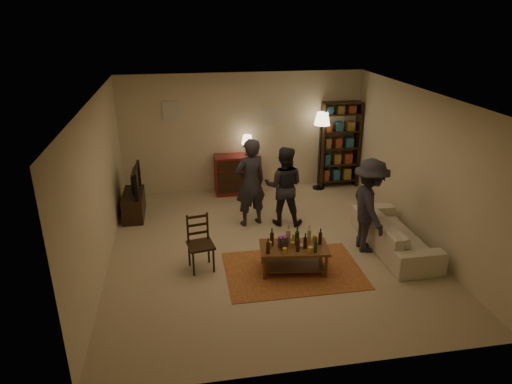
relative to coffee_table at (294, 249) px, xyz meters
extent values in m
plane|color=#C6B793|center=(-0.25, 0.82, -0.40)|extent=(6.00, 6.00, 0.00)
plane|color=beige|center=(-0.25, 3.82, 0.95)|extent=(5.50, 0.00, 5.50)
plane|color=beige|center=(-3.00, 0.82, 0.95)|extent=(0.00, 6.00, 6.00)
plane|color=beige|center=(2.50, 0.82, 0.95)|extent=(0.00, 6.00, 6.00)
plane|color=beige|center=(-0.25, -2.18, 0.95)|extent=(5.50, 0.00, 5.50)
plane|color=white|center=(-0.25, 0.82, 2.30)|extent=(6.00, 6.00, 0.00)
cube|color=beige|center=(-1.85, 3.80, 1.50)|extent=(0.35, 0.03, 0.45)
cube|color=beige|center=(0.35, 3.80, 1.30)|extent=(0.30, 0.03, 0.40)
cube|color=brown|center=(0.00, 0.00, -0.39)|extent=(2.20, 1.50, 0.01)
cube|color=brown|center=(0.00, 0.00, 0.03)|extent=(1.15, 0.72, 0.04)
cube|color=brown|center=(0.00, 0.00, -0.28)|extent=(1.04, 0.61, 0.02)
cylinder|color=brown|center=(-0.51, -0.18, -0.19)|extent=(0.05, 0.05, 0.41)
cylinder|color=brown|center=(0.46, -0.30, -0.19)|extent=(0.05, 0.05, 0.41)
cylinder|color=brown|center=(-0.45, 0.29, -0.19)|extent=(0.05, 0.05, 0.41)
cylinder|color=brown|center=(0.51, 0.17, -0.19)|extent=(0.05, 0.05, 0.41)
cylinder|color=gold|center=(-0.38, 0.04, 0.10)|extent=(0.07, 0.07, 0.10)
cylinder|color=gold|center=(-0.19, -0.18, 0.09)|extent=(0.07, 0.07, 0.09)
cylinder|color=gold|center=(0.06, 0.22, 0.10)|extent=(0.07, 0.07, 0.11)
cylinder|color=gold|center=(0.21, -0.22, 0.09)|extent=(0.07, 0.07, 0.09)
cylinder|color=gold|center=(0.39, 0.13, 0.10)|extent=(0.07, 0.07, 0.10)
cylinder|color=gold|center=(-0.02, 0.00, 0.09)|extent=(0.06, 0.06, 0.08)
cube|color=#753186|center=(-0.17, 0.04, 0.14)|extent=(0.15, 0.11, 0.18)
cylinder|color=gray|center=(0.12, -0.04, 0.06)|extent=(0.12, 0.12, 0.03)
cube|color=black|center=(-1.47, 0.31, 0.04)|extent=(0.47, 0.47, 0.04)
cylinder|color=black|center=(-1.60, 0.12, -0.18)|extent=(0.04, 0.04, 0.43)
cylinder|color=black|center=(-1.28, 0.18, -0.18)|extent=(0.04, 0.04, 0.43)
cylinder|color=black|center=(-1.66, 0.45, -0.18)|extent=(0.04, 0.04, 0.43)
cylinder|color=black|center=(-1.33, 0.50, -0.18)|extent=(0.04, 0.04, 0.43)
cube|color=black|center=(-1.50, 0.48, 0.30)|extent=(0.33, 0.09, 0.48)
cube|color=black|center=(-2.70, 2.62, -0.15)|extent=(0.40, 1.00, 0.50)
imported|color=black|center=(-2.68, 2.62, 0.38)|extent=(0.13, 0.97, 0.56)
cube|color=maroon|center=(-0.45, 3.54, 0.05)|extent=(1.00, 0.48, 0.90)
cube|color=black|center=(-0.45, 3.29, -0.18)|extent=(0.92, 0.02, 0.22)
cube|color=black|center=(-0.45, 3.29, 0.08)|extent=(0.92, 0.02, 0.22)
cube|color=black|center=(-0.45, 3.29, 0.34)|extent=(0.92, 0.02, 0.22)
cylinder|color=black|center=(-0.20, 3.54, 0.52)|extent=(0.12, 0.12, 0.04)
cylinder|color=black|center=(-0.20, 3.54, 0.65)|extent=(0.02, 0.02, 0.22)
cone|color=#FFE5B2|center=(-0.20, 3.54, 0.86)|extent=(0.26, 0.26, 0.20)
cube|color=black|center=(1.57, 3.60, 0.60)|extent=(0.04, 0.34, 2.00)
cube|color=black|center=(2.43, 3.60, 0.60)|extent=(0.04, 0.34, 2.00)
cube|color=black|center=(2.00, 3.60, -0.25)|extent=(0.90, 0.34, 0.03)
cube|color=black|center=(2.00, 3.60, 0.15)|extent=(0.90, 0.34, 0.03)
cube|color=black|center=(2.00, 3.60, 0.55)|extent=(0.90, 0.34, 0.03)
cube|color=black|center=(2.00, 3.60, 0.95)|extent=(0.90, 0.34, 0.03)
cube|color=black|center=(2.00, 3.60, 1.35)|extent=(0.90, 0.34, 0.03)
cube|color=black|center=(2.00, 3.60, 1.60)|extent=(0.90, 0.34, 0.03)
cube|color=brown|center=(1.70, 3.60, -0.10)|extent=(0.12, 0.22, 0.26)
cube|color=#275A77|center=(1.95, 3.60, -0.10)|extent=(0.15, 0.22, 0.26)
cube|color=olive|center=(2.22, 3.60, -0.10)|extent=(0.18, 0.22, 0.26)
cube|color=#275A77|center=(1.70, 3.60, 0.29)|extent=(0.12, 0.22, 0.24)
cube|color=olive|center=(1.95, 3.60, 0.29)|extent=(0.15, 0.22, 0.24)
cube|color=brown|center=(2.22, 3.60, 0.29)|extent=(0.18, 0.22, 0.24)
cube|color=olive|center=(1.70, 3.60, 0.68)|extent=(0.12, 0.22, 0.22)
cube|color=brown|center=(1.95, 3.60, 0.68)|extent=(0.15, 0.22, 0.22)
cube|color=#275A77|center=(2.22, 3.60, 0.68)|extent=(0.18, 0.22, 0.22)
cube|color=brown|center=(1.70, 3.60, 1.07)|extent=(0.12, 0.22, 0.20)
cube|color=#275A77|center=(1.95, 3.60, 1.07)|extent=(0.15, 0.22, 0.20)
cube|color=olive|center=(2.22, 3.60, 1.07)|extent=(0.18, 0.22, 0.20)
cube|color=#275A77|center=(1.70, 3.60, 1.46)|extent=(0.12, 0.22, 0.18)
cube|color=olive|center=(1.95, 3.60, 1.46)|extent=(0.15, 0.22, 0.18)
cube|color=brown|center=(2.22, 3.60, 1.46)|extent=(0.18, 0.22, 0.18)
cylinder|color=black|center=(1.50, 3.47, -0.38)|extent=(0.28, 0.28, 0.03)
cylinder|color=black|center=(1.50, 3.47, 0.42)|extent=(0.03, 0.03, 1.63)
cone|color=#FFE5B2|center=(1.50, 3.47, 1.29)|extent=(0.36, 0.36, 0.28)
imported|color=beige|center=(1.95, 0.42, -0.09)|extent=(0.81, 2.08, 0.61)
imported|color=#282830|center=(-0.41, 1.85, 0.48)|extent=(0.73, 0.59, 1.75)
imported|color=#24232A|center=(0.24, 1.77, 0.39)|extent=(0.91, 0.80, 1.58)
imported|color=#27262D|center=(1.45, 0.49, 0.44)|extent=(0.68, 1.11, 1.67)
camera|label=1|loc=(-1.69, -6.24, 3.59)|focal=32.00mm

